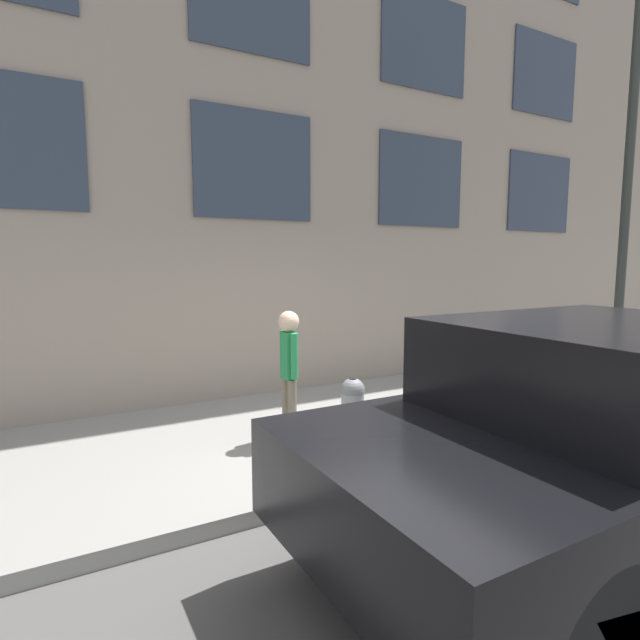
% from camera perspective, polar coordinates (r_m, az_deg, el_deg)
% --- Properties ---
extents(ground_plane, '(80.00, 80.00, 0.00)m').
position_cam_1_polar(ground_plane, '(4.70, 7.97, -18.73)').
color(ground_plane, '#514F4C').
extents(sidewalk, '(3.11, 60.00, 0.14)m').
position_cam_1_polar(sidewalk, '(5.90, -1.36, -12.58)').
color(sidewalk, gray).
rests_on(sidewalk, ground_plane).
extents(building_facade, '(0.33, 40.00, 10.39)m').
position_cam_1_polar(building_facade, '(7.79, -8.27, 30.76)').
color(building_facade, gray).
rests_on(building_facade, ground_plane).
extents(fire_hydrant, '(0.31, 0.43, 0.73)m').
position_cam_1_polar(fire_hydrant, '(5.06, 3.74, -10.61)').
color(fire_hydrant, gray).
rests_on(fire_hydrant, sidewalk).
extents(person, '(0.33, 0.22, 1.37)m').
position_cam_1_polar(person, '(5.23, -3.57, -4.93)').
color(person, '#726651').
rests_on(person, sidewalk).
extents(parked_car_black_near, '(1.88, 4.33, 1.62)m').
position_cam_1_polar(parked_car_black_near, '(3.97, 29.30, -10.24)').
color(parked_car_black_near, black).
rests_on(parked_car_black_near, ground_plane).
extents(street_lamp, '(0.36, 0.36, 6.56)m').
position_cam_1_polar(street_lamp, '(8.24, 32.20, 20.65)').
color(street_lamp, '#2D332D').
rests_on(street_lamp, sidewalk).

